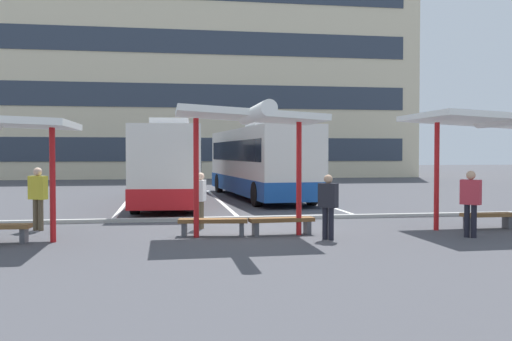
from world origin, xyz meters
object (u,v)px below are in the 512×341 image
at_px(waiting_shelter_1, 250,119).
at_px(coach_bus_1, 259,163).
at_px(bench_3, 488,217).
at_px(waiting_passenger_2, 38,194).
at_px(waiting_passenger_3, 328,202).
at_px(waiting_shelter_2, 495,122).
at_px(waiting_passenger_1, 201,197).
at_px(bench_2, 282,222).
at_px(coach_bus_0, 172,166).
at_px(bench_1, 213,223).
at_px(waiting_passenger_0, 471,199).

bearing_deg(waiting_shelter_1, coach_bus_1, 79.54).
height_order(bench_3, waiting_passenger_2, waiting_passenger_2).
bearing_deg(waiting_passenger_3, waiting_shelter_1, 160.74).
relative_size(waiting_shelter_2, waiting_passenger_1, 3.28).
bearing_deg(waiting_shelter_2, waiting_shelter_1, -177.70).
bearing_deg(bench_2, coach_bus_1, 83.36).
bearing_deg(waiting_passenger_1, waiting_shelter_1, -59.30).
distance_m(bench_2, waiting_passenger_3, 1.51).
relative_size(bench_2, bench_3, 1.15).
relative_size(waiting_shelter_1, bench_3, 2.82).
distance_m(coach_bus_0, waiting_passenger_3, 11.25).
xyz_separation_m(coach_bus_1, waiting_shelter_2, (4.59, -12.33, 1.33)).
distance_m(coach_bus_1, bench_1, 12.68).
height_order(waiting_shelter_1, waiting_passenger_2, waiting_shelter_1).
xyz_separation_m(coach_bus_0, waiting_passenger_1, (0.69, -8.06, -0.70)).
relative_size(waiting_passenger_0, waiting_passenger_1, 1.07).
height_order(bench_1, bench_3, same).
relative_size(bench_1, waiting_passenger_1, 1.14).
distance_m(bench_1, waiting_passenger_3, 3.02).
bearing_deg(coach_bus_0, coach_bus_1, 32.69).
distance_m(coach_bus_1, waiting_passenger_0, 13.89).
bearing_deg(bench_2, waiting_shelter_1, -158.59).
xyz_separation_m(bench_2, bench_3, (6.02, 0.24, -0.01)).
height_order(bench_2, waiting_passenger_3, waiting_passenger_3).
xyz_separation_m(waiting_passenger_0, waiting_passenger_1, (-6.67, 2.77, -0.08)).
relative_size(coach_bus_1, waiting_shelter_1, 2.80).
relative_size(bench_2, waiting_passenger_0, 1.02).
bearing_deg(waiting_passenger_3, bench_2, 133.89).
height_order(coach_bus_1, waiting_passenger_3, coach_bus_1).
bearing_deg(waiting_passenger_3, waiting_passenger_0, -3.55).
bearing_deg(bench_3, coach_bus_1, 110.90).
xyz_separation_m(coach_bus_0, bench_3, (8.73, -9.36, -1.28)).
distance_m(coach_bus_1, waiting_shelter_2, 13.23).
distance_m(waiting_shelter_1, waiting_passenger_3, 2.88).
distance_m(waiting_passenger_0, waiting_passenger_2, 11.58).
relative_size(coach_bus_1, waiting_shelter_2, 2.29).
xyz_separation_m(bench_1, bench_3, (7.82, 0.18, -0.01)).
height_order(waiting_shelter_2, waiting_passenger_1, waiting_shelter_2).
height_order(coach_bus_0, waiting_passenger_2, coach_bus_0).
relative_size(bench_3, waiting_passenger_3, 0.94).
relative_size(bench_1, waiting_passenger_2, 1.04).
distance_m(coach_bus_0, coach_bus_1, 4.92).
bearing_deg(coach_bus_1, bench_1, -104.83).
relative_size(bench_2, waiting_passenger_3, 1.08).
bearing_deg(coach_bus_0, bench_1, -84.55).
height_order(coach_bus_0, waiting_passenger_3, coach_bus_0).
bearing_deg(coach_bus_0, waiting_passenger_1, -85.13).
xyz_separation_m(waiting_passenger_1, waiting_passenger_2, (-4.48, 0.36, 0.11)).
relative_size(bench_1, waiting_passenger_0, 1.07).
xyz_separation_m(bench_1, bench_2, (1.80, -0.06, -0.00)).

